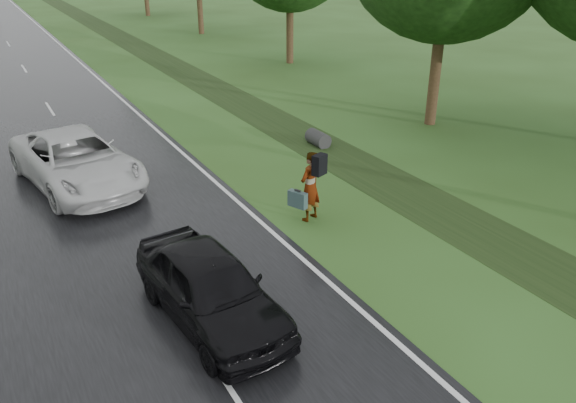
# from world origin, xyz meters

# --- Properties ---
(edge_stripe_east) EXTENTS (0.12, 180.00, 0.01)m
(edge_stripe_east) POSITION_xyz_m (6.75, 45.00, 0.04)
(edge_stripe_east) COLOR silver
(edge_stripe_east) RESTS_ON road
(drainage_ditch) EXTENTS (2.20, 120.00, 0.56)m
(drainage_ditch) POSITION_xyz_m (11.50, 18.71, 0.04)
(drainage_ditch) COLOR black
(drainage_ditch) RESTS_ON ground
(pedestrian) EXTENTS (1.03, 0.80, 1.95)m
(pedestrian) POSITION_xyz_m (8.03, 4.88, 1.01)
(pedestrian) COLOR #A5998C
(pedestrian) RESTS_ON ground
(white_pickup) EXTENTS (3.59, 6.14, 1.61)m
(white_pickup) POSITION_xyz_m (3.00, 10.36, 0.84)
(white_pickup) COLOR beige
(white_pickup) RESTS_ON road
(dark_sedan) EXTENTS (2.15, 4.47, 1.47)m
(dark_sedan) POSITION_xyz_m (3.99, 2.00, 0.78)
(dark_sedan) COLOR black
(dark_sedan) RESTS_ON road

